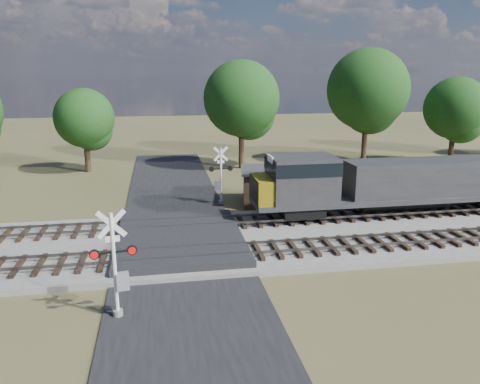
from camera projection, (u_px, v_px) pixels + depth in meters
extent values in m
plane|color=#434424|center=(181.00, 248.00, 26.19)|extent=(160.00, 160.00, 0.00)
cube|color=gray|center=(346.00, 232.00, 28.30)|extent=(140.00, 10.00, 0.30)
cube|color=black|center=(181.00, 248.00, 26.18)|extent=(7.00, 60.00, 0.08)
cube|color=#262628|center=(180.00, 240.00, 26.58)|extent=(7.00, 9.00, 0.62)
cube|color=black|center=(221.00, 253.00, 24.52)|extent=(44.00, 2.60, 0.18)
cube|color=#544F48|center=(370.00, 245.00, 25.13)|extent=(140.00, 0.08, 0.15)
cube|color=#544F48|center=(359.00, 236.00, 26.50)|extent=(140.00, 0.08, 0.15)
cube|color=black|center=(210.00, 223.00, 29.28)|extent=(44.00, 2.60, 0.18)
cube|color=#544F48|center=(336.00, 217.00, 29.89)|extent=(140.00, 0.08, 0.15)
cube|color=#544F48|center=(328.00, 211.00, 31.26)|extent=(140.00, 0.08, 0.15)
cylinder|color=silver|center=(115.00, 267.00, 18.32)|extent=(0.15, 0.15, 4.40)
cylinder|color=#989A9E|center=(118.00, 314.00, 18.83)|extent=(0.40, 0.40, 0.33)
cube|color=silver|center=(111.00, 224.00, 17.88)|extent=(1.14, 0.22, 1.15)
cube|color=silver|center=(111.00, 224.00, 17.88)|extent=(1.14, 0.22, 1.15)
cube|color=silver|center=(113.00, 239.00, 18.03)|extent=(0.55, 0.12, 0.24)
cube|color=black|center=(113.00, 252.00, 18.17)|extent=(1.75, 0.34, 0.07)
cylinder|color=red|center=(94.00, 255.00, 17.94)|extent=(0.41, 0.17, 0.40)
cylinder|color=red|center=(132.00, 250.00, 18.39)|extent=(0.41, 0.17, 0.40)
cube|color=#989A9E|center=(123.00, 281.00, 18.57)|extent=(0.54, 0.40, 0.72)
cylinder|color=silver|center=(221.00, 177.00, 34.28)|extent=(0.15, 0.15, 4.23)
cylinder|color=#989A9E|center=(221.00, 202.00, 34.78)|extent=(0.38, 0.38, 0.32)
cube|color=silver|center=(221.00, 154.00, 33.86)|extent=(1.11, 0.09, 1.11)
cube|color=silver|center=(221.00, 154.00, 33.86)|extent=(1.11, 0.09, 1.11)
cube|color=silver|center=(221.00, 162.00, 34.00)|extent=(0.53, 0.05, 0.23)
cube|color=black|center=(221.00, 169.00, 34.14)|extent=(1.69, 0.13, 0.06)
cylinder|color=red|center=(230.00, 168.00, 34.28)|extent=(0.38, 0.12, 0.38)
cylinder|color=red|center=(212.00, 169.00, 34.00)|extent=(0.38, 0.12, 0.38)
cube|color=#989A9E|center=(218.00, 185.00, 34.39)|extent=(0.49, 0.34, 0.69)
cube|color=#48271F|center=(267.00, 187.00, 34.72)|extent=(4.09, 4.09, 2.48)
cube|color=#323235|center=(268.00, 170.00, 34.39)|extent=(4.50, 4.50, 0.18)
cylinder|color=black|center=(87.00, 151.00, 45.48)|extent=(0.56, 0.56, 4.05)
sphere|color=#113713|center=(84.00, 118.00, 44.66)|extent=(5.67, 5.67, 5.67)
cylinder|color=black|center=(241.00, 142.00, 47.15)|extent=(0.56, 0.56, 5.38)
sphere|color=#113713|center=(241.00, 98.00, 46.06)|extent=(7.53, 7.53, 7.53)
cylinder|color=black|center=(365.00, 136.00, 49.24)|extent=(0.56, 0.56, 5.98)
sphere|color=#113713|center=(368.00, 89.00, 48.03)|extent=(8.37, 8.37, 8.37)
cylinder|color=black|center=(452.00, 143.00, 48.90)|extent=(0.56, 0.56, 4.55)
sphere|color=#113713|center=(456.00, 108.00, 47.98)|extent=(6.37, 6.37, 6.37)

